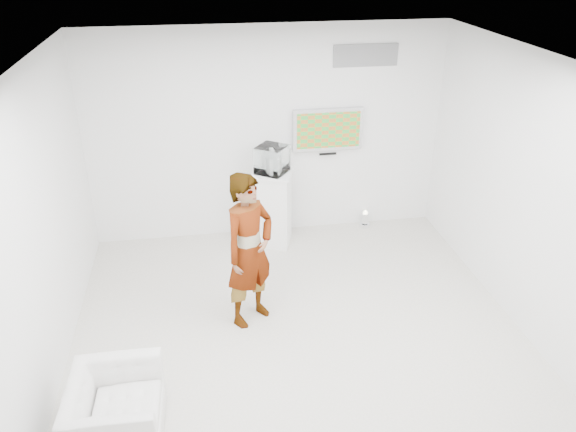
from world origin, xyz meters
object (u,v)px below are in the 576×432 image
object	(u,v)px
tv	(328,129)
person	(249,251)
floor_uplight	(365,219)
pedestal	(273,208)
armchair	(116,409)

from	to	relation	value
tv	person	distance (m)	2.55
tv	person	size ratio (longest dim) A/B	0.55
floor_uplight	pedestal	bearing A→B (deg)	-170.92
person	floor_uplight	world-z (taller)	person
armchair	pedestal	bearing A→B (deg)	-28.06
floor_uplight	armchair	bearing A→B (deg)	-133.49
person	floor_uplight	xyz separation A→B (m)	(1.95, 1.98, -0.78)
pedestal	floor_uplight	bearing A→B (deg)	9.08
tv	armchair	bearing A→B (deg)	-126.99
armchair	tv	bearing A→B (deg)	-35.36
tv	pedestal	world-z (taller)	tv
armchair	floor_uplight	distance (m)	4.80
person	armchair	world-z (taller)	person
tv	armchair	world-z (taller)	tv
tv	armchair	size ratio (longest dim) A/B	1.11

